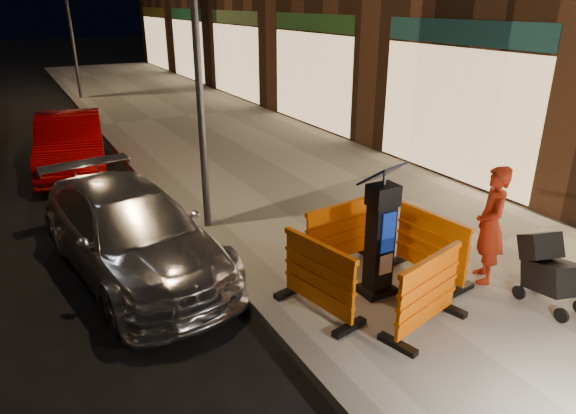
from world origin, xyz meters
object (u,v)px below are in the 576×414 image
car_silver (137,270)px  barrier_bldgside (431,246)px  barrier_front (428,293)px  barrier_back (339,235)px  barrier_kerbside (319,278)px  man (491,225)px  stroller (553,273)px  parking_kiosk (380,235)px  car_red (76,171)px

car_silver → barrier_bldgside: bearing=-42.6°
barrier_bldgside → barrier_front: bearing=127.3°
barrier_back → barrier_kerbside: size_ratio=1.00×
barrier_bldgside → man: 0.85m
man → stroller: man is taller
parking_kiosk → man: 1.64m
barrier_bldgside → car_silver: 4.49m
stroller → parking_kiosk: bearing=159.1°
barrier_front → barrier_back: 1.90m
barrier_kerbside → barrier_bldgside: 1.90m
barrier_kerbside → car_red: bearing=0.9°
barrier_kerbside → stroller: (2.73, -1.35, -0.01)m
barrier_back → barrier_bldgside: size_ratio=1.00×
car_red → stroller: 10.75m
barrier_kerbside → car_red: 8.58m
barrier_kerbside → stroller: size_ratio=1.31×
parking_kiosk → stroller: parking_kiosk is taller
barrier_back → barrier_kerbside: 1.34m
car_silver → car_red: size_ratio=1.07×
car_silver → man: man is taller
barrier_kerbside → parking_kiosk: bearing=-101.7°
parking_kiosk → barrier_front: 1.03m
barrier_back → car_silver: 3.20m
barrier_bldgside → stroller: bearing=-156.1°
car_silver → barrier_back: bearing=-38.2°
parking_kiosk → stroller: bearing=-46.8°
barrier_kerbside → car_silver: size_ratio=0.28×
barrier_back → car_red: bearing=104.1°
barrier_back → car_red: size_ratio=0.30×
barrier_kerbside → barrier_bldgside: (1.90, 0.00, 0.00)m
stroller → barrier_front: bearing=-176.4°
parking_kiosk → car_red: parking_kiosk is taller
parking_kiosk → barrier_bldgside: size_ratio=1.40×
barrier_front → stroller: bearing=-27.3°
barrier_back → stroller: bearing=-58.9°
barrier_kerbside → barrier_front: bearing=-146.7°
car_red → barrier_bldgside: bearing=-57.3°
barrier_bldgside → stroller: size_ratio=1.31×
parking_kiosk → barrier_kerbside: 1.03m
barrier_bldgside → car_red: size_ratio=0.30×
car_silver → stroller: (4.49, -3.87, 0.63)m
barrier_back → barrier_bldgside: same height
barrier_front → barrier_bldgside: (0.95, 0.95, 0.00)m
car_red → car_silver: bearing=-80.5°
parking_kiosk → barrier_kerbside: size_ratio=1.40×
barrier_back → car_silver: bearing=143.1°
man → barrier_bldgside: bearing=-89.2°
man → parking_kiosk: bearing=-69.6°
barrier_front → barrier_back: (0.00, 1.90, 0.00)m
barrier_kerbside → barrier_back: bearing=-56.7°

